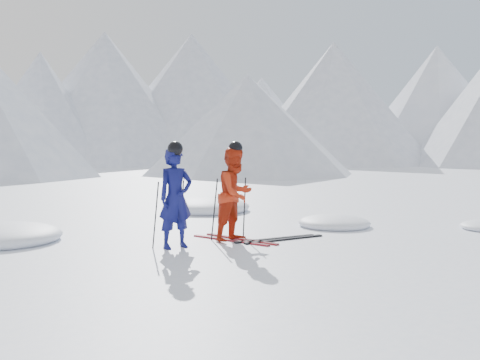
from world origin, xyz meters
TOP-DOWN VIEW (x-y plane):
  - ground at (0.00, 0.00)m, footprint 160.00×160.00m
  - mountain_range at (5.71, 35.31)m, footprint 106.15×62.94m
  - skier_blue at (-3.13, 0.38)m, footprint 0.63×0.42m
  - skier_red at (-1.90, 0.39)m, footprint 0.98×0.86m
  - pole_blue_left at (-3.43, 0.53)m, footprint 0.11×0.08m
  - pole_blue_right at (-2.88, 0.63)m, footprint 0.11×0.07m
  - pole_red_left at (-2.20, 0.64)m, footprint 0.12×0.09m
  - pole_red_right at (-1.60, 0.54)m, footprint 0.12×0.08m
  - ski_worn_left at (-2.02, 0.39)m, footprint 0.64×1.64m
  - ski_worn_right at (-1.78, 0.39)m, footprint 0.52×1.67m
  - ski_loose_a at (-1.24, 0.06)m, footprint 1.70×0.26m
  - ski_loose_b at (-1.14, -0.09)m, footprint 1.70×0.20m
  - snow_lumps at (-1.50, 2.99)m, footprint 10.26×7.78m

SIDE VIEW (x-z plane):
  - ground at x=0.00m, z-range 0.00..0.00m
  - snow_lumps at x=-1.50m, z-range -0.26..0.26m
  - ski_worn_left at x=-2.02m, z-range 0.00..0.03m
  - ski_worn_right at x=-1.78m, z-range 0.00..0.03m
  - ski_loose_a at x=-1.24m, z-range 0.00..0.03m
  - ski_loose_b at x=-1.14m, z-range 0.00..0.03m
  - pole_blue_right at x=-2.88m, z-range 0.00..1.13m
  - pole_blue_left at x=-3.43m, z-range 0.00..1.13m
  - pole_red_left at x=-2.20m, z-range 0.00..1.14m
  - pole_red_right at x=-1.60m, z-range 0.00..1.14m
  - skier_blue at x=-3.13m, z-range 0.00..1.70m
  - skier_red at x=-1.90m, z-range 0.00..1.71m
  - mountain_range at x=5.71m, z-range -1.04..14.49m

